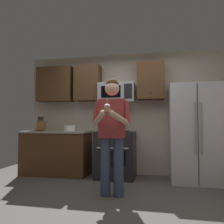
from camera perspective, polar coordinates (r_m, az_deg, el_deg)
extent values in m
plane|color=#474442|center=(3.31, -0.81, -21.93)|extent=(6.00, 6.00, 0.00)
cube|color=#B7AD99|center=(4.86, 3.59, -0.37)|extent=(4.40, 0.10, 2.60)
cube|color=black|center=(4.54, 1.03, -10.81)|extent=(0.76, 0.66, 0.92)
cube|color=black|center=(4.22, 0.18, -11.95)|extent=(0.48, 0.01, 0.28)
cylinder|color=#99999E|center=(4.17, 0.12, -9.28)|extent=(0.60, 0.03, 0.03)
cylinder|color=black|center=(4.40, -1.63, -4.96)|extent=(0.18, 0.18, 0.01)
cylinder|color=black|center=(4.33, 3.04, -4.98)|extent=(0.18, 0.18, 0.01)
cylinder|color=black|center=(4.67, -0.85, -4.85)|extent=(0.18, 0.18, 0.01)
cylinder|color=black|center=(4.61, 3.55, -4.87)|extent=(0.18, 0.18, 0.01)
cube|color=#9EA0A5|center=(4.66, 1.28, 4.94)|extent=(0.74, 0.40, 0.40)
cube|color=black|center=(4.48, -0.32, 5.26)|extent=(0.40, 0.01, 0.24)
cube|color=black|center=(4.42, 4.14, 5.38)|extent=(0.16, 0.01, 0.30)
cube|color=#B7BABF|center=(4.44, 20.42, -5.08)|extent=(0.90, 0.72, 1.80)
cylinder|color=gray|center=(4.06, 20.51, -3.87)|extent=(0.02, 0.02, 0.90)
cylinder|color=gray|center=(4.07, 21.91, -3.84)|extent=(0.02, 0.02, 0.90)
cube|color=black|center=(4.08, 21.21, -5.26)|extent=(0.01, 0.01, 1.74)
cube|color=#4C301C|center=(5.17, -14.18, 6.80)|extent=(0.80, 0.34, 0.76)
sphere|color=brown|center=(4.98, -15.12, 4.30)|extent=(0.03, 0.03, 0.03)
cube|color=#4C301C|center=(4.90, -6.18, 7.28)|extent=(0.55, 0.34, 0.76)
sphere|color=brown|center=(4.69, -6.87, 4.66)|extent=(0.03, 0.03, 0.03)
cube|color=#4C301C|center=(4.68, 9.94, 7.81)|extent=(0.55, 0.34, 0.76)
sphere|color=brown|center=(4.46, 9.91, 5.09)|extent=(0.03, 0.03, 0.03)
cube|color=#4C301C|center=(4.96, -14.12, -10.29)|extent=(1.40, 0.62, 0.88)
cube|color=gray|center=(4.92, -14.05, -4.97)|extent=(1.44, 0.66, 0.04)
cube|color=brown|center=(5.03, -17.74, -3.39)|extent=(0.16, 0.15, 0.24)
cylinder|color=black|center=(5.04, -18.37, -1.62)|extent=(0.02, 0.04, 0.09)
cylinder|color=black|center=(5.03, -18.10, -1.62)|extent=(0.02, 0.04, 0.09)
cylinder|color=black|center=(5.01, -17.83, -1.62)|extent=(0.02, 0.04, 0.09)
cylinder|color=black|center=(5.00, -17.55, -1.62)|extent=(0.02, 0.04, 0.09)
cylinder|color=black|center=(4.99, -17.28, -1.62)|extent=(0.02, 0.04, 0.09)
cylinder|color=white|center=(4.79, -10.88, -4.15)|extent=(0.25, 0.25, 0.11)
torus|color=white|center=(4.79, -10.87, -3.48)|extent=(0.26, 0.26, 0.01)
cylinder|color=#383F59|center=(3.44, -1.71, -13.81)|extent=(0.15, 0.15, 0.86)
cylinder|color=#383F59|center=(3.40, 1.68, -13.93)|extent=(0.15, 0.15, 0.86)
cube|color=maroon|center=(3.35, -0.02, -1.71)|extent=(0.38, 0.22, 0.58)
sphere|color=tan|center=(3.40, -0.02, 6.07)|extent=(0.22, 0.22, 0.22)
sphere|color=#382314|center=(3.42, 0.01, 6.87)|extent=(0.20, 0.20, 0.20)
cylinder|color=maroon|center=(3.38, -3.86, -0.10)|extent=(0.15, 0.18, 0.35)
cylinder|color=tan|center=(3.20, -3.33, -1.66)|extent=(0.26, 0.33, 0.21)
sphere|color=tan|center=(3.06, -2.32, -0.31)|extent=(0.09, 0.09, 0.09)
cylinder|color=maroon|center=(3.29, 3.71, -0.02)|extent=(0.15, 0.18, 0.35)
cylinder|color=tan|center=(3.14, 1.97, -1.64)|extent=(0.26, 0.33, 0.21)
sphere|color=tan|center=(3.03, -0.12, -0.29)|extent=(0.09, 0.09, 0.09)
cylinder|color=#A87F56|center=(3.03, -1.30, 0.62)|extent=(0.08, 0.08, 0.06)
ellipsoid|color=#F2B2CC|center=(3.03, -1.30, 1.55)|extent=(0.09, 0.09, 0.06)
cylinder|color=#4CBF66|center=(3.04, -1.30, 2.44)|extent=(0.01, 0.01, 0.06)
ellipsoid|color=#FFD159|center=(3.04, -1.30, 3.14)|extent=(0.01, 0.01, 0.02)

